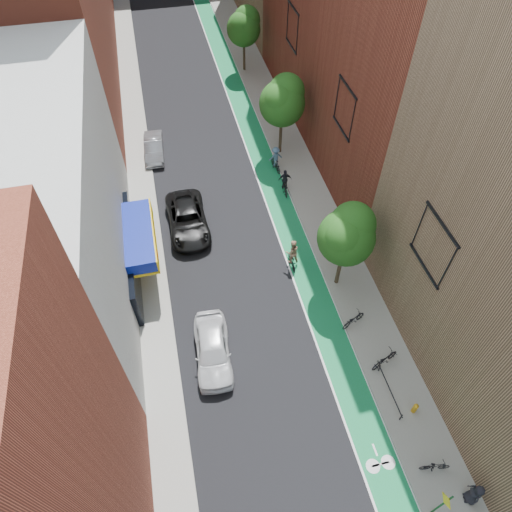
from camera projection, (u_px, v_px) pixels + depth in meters
ground at (297, 463)px, 22.43m from camera, size 160.00×160.00×0.00m
bike_lane at (256, 141)px, 39.28m from camera, size 2.00×68.00×0.01m
sidewalk_left at (138, 157)px, 37.76m from camera, size 2.00×68.00×0.15m
sidewalk_right at (284, 137)px, 39.59m from camera, size 3.00×68.00×0.15m
building_left_white at (39, 216)px, 24.99m from camera, size 8.00×20.00×12.00m
tree_near at (347, 234)px, 25.96m from camera, size 3.40×3.36×6.42m
tree_mid at (283, 100)px, 34.54m from camera, size 3.55×3.53×6.74m
tree_far at (244, 26)px, 43.60m from camera, size 3.30×3.25×6.21m
sign_pole at (442, 504)px, 19.62m from camera, size 0.13×0.71×3.00m
parked_car_white at (213, 350)px, 25.50m from camera, size 2.32×5.02×1.67m
parked_car_black at (188, 220)px, 32.09m from camera, size 2.73×5.82×1.61m
parked_car_silver at (154, 148)px, 37.56m from camera, size 1.74×4.30×1.39m
cyclist_lane_near at (292, 255)px, 29.74m from camera, size 0.93×1.65×2.24m
cyclist_lane_mid at (285, 184)px, 34.56m from camera, size 1.03×1.76×2.04m
cyclist_lane_far at (276, 160)px, 36.21m from camera, size 1.17×1.83×2.05m
parked_bike_near at (385, 359)px, 25.34m from camera, size 1.95×1.27×0.97m
parked_bike_mid at (435, 466)px, 21.77m from camera, size 1.56×0.71×0.90m
parked_bike_far at (353, 319)px, 27.05m from camera, size 1.79×1.22×0.89m
pedestrian at (475, 494)px, 20.64m from camera, size 0.76×0.95×1.68m
fire_hydrant at (415, 408)px, 23.64m from camera, size 0.27×0.27×0.77m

